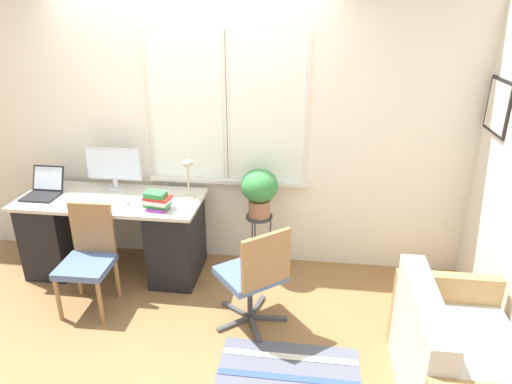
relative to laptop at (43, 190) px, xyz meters
The scene contains 15 objects.
ground_plane 1.60m from the laptop, 13.88° to the right, with size 14.00×14.00×0.00m, color olive.
wall_back_with_window 1.53m from the laptop, 18.42° to the left, with size 9.00×0.12×2.70m.
desk 0.76m from the laptop, ahead, with size 1.67×0.70×0.76m.
laptop is the anchor object (origin of this frame).
monitor 0.66m from the laptop, 21.54° to the left, with size 0.53×0.17×0.40m.
keyboard 0.62m from the laptop, ahead, with size 0.35×0.15×0.02m.
mouse 0.85m from the laptop, ahead, with size 0.03×0.06×0.03m.
desk_lamp 1.36m from the laptop, ahead, with size 0.13×0.13×0.36m.
book_stack 1.16m from the laptop, ahead, with size 0.24×0.19×0.16m.
desk_chair_wooden 0.89m from the laptop, 39.09° to the right, with size 0.42×0.43×0.88m.
office_chair_swivel 2.16m from the laptop, 16.71° to the right, with size 0.63×0.63×0.88m.
couch_loveseat 3.65m from the laptop, 19.61° to the right, with size 0.73×1.13×0.80m.
plant_stand 2.01m from the laptop, ahead, with size 0.25×0.25×0.59m.
potted_plant 1.99m from the laptop, ahead, with size 0.34×0.34×0.45m.
floor_rug_striped 2.74m from the laptop, 26.32° to the right, with size 1.01×0.71×0.01m.
Camera 1 is at (1.10, -3.25, 2.41)m, focal length 32.00 mm.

